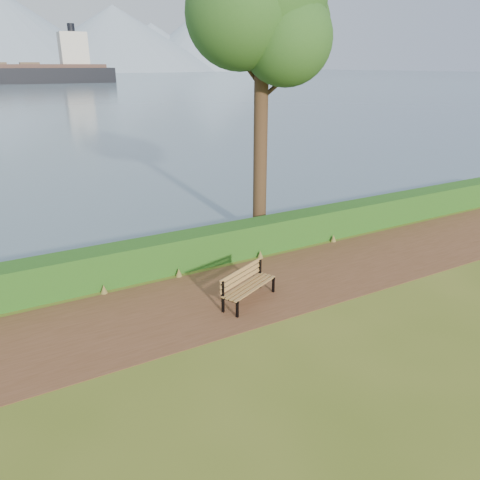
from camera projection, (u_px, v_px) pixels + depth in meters
ground at (250, 297)px, 12.02m from camera, size 140.00×140.00×0.00m
path at (244, 292)px, 12.26m from camera, size 40.00×3.40×0.01m
hedge at (205, 247)px, 13.96m from camera, size 32.00×0.85×1.00m
bench at (246, 283)px, 11.65m from camera, size 1.77×1.17×0.86m
tree at (263, 7)px, 13.73m from camera, size 4.94×4.04×9.66m
cargo_ship at (14, 74)px, 140.54m from camera, size 63.31×12.84×19.10m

